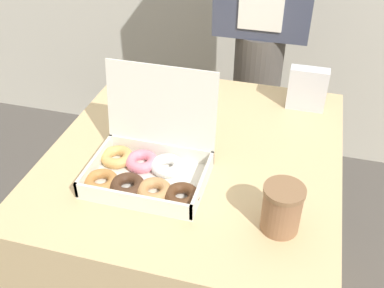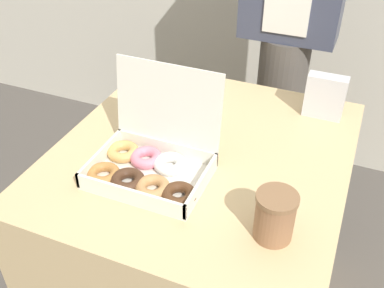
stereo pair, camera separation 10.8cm
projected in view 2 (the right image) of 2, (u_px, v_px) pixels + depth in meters
name	position (u px, v px, depth m)	size (l,w,h in m)	color
table	(201.00, 241.00, 1.51)	(0.82, 0.88, 0.77)	tan
donut_box	(149.00, 162.00, 1.18)	(0.33, 0.26, 0.27)	silver
coffee_cup	(275.00, 216.00, 0.99)	(0.09, 0.09, 0.12)	#8C6042
napkin_holder	(325.00, 97.00, 1.40)	(0.12, 0.05, 0.14)	silver
person_customer	(288.00, 30.00, 1.68)	(0.36, 0.20, 1.62)	#4C4742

